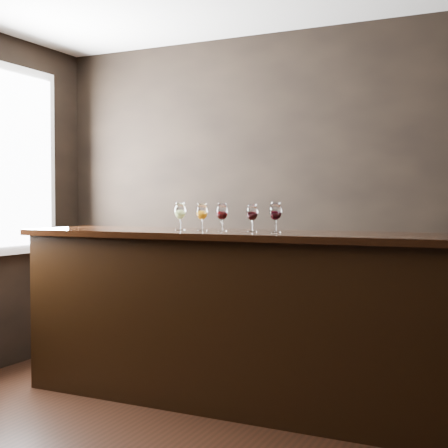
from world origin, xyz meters
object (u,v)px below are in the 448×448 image
at_px(bar_counter, 251,322).
at_px(glass_amber, 202,212).
at_px(glass_red_a, 222,212).
at_px(glass_red_b, 252,213).
at_px(back_bar_shelf, 315,322).
at_px(glass_white, 180,212).
at_px(glass_red_c, 275,212).

height_order(bar_counter, glass_amber, glass_amber).
bearing_deg(glass_red_a, glass_red_b, 10.37).
bearing_deg(back_bar_shelf, glass_white, -136.84).
bearing_deg(back_bar_shelf, glass_amber, -128.64).
height_order(glass_red_b, glass_red_c, glass_red_c).
height_order(glass_amber, glass_red_c, glass_red_c).
distance_m(back_bar_shelf, glass_red_a, 1.24).
bearing_deg(glass_red_b, glass_red_c, -6.13).
relative_size(glass_white, glass_amber, 1.03).
xyz_separation_m(bar_counter, glass_red_b, (-0.01, 0.03, 0.74)).
bearing_deg(glass_red_a, glass_white, 173.65).
height_order(bar_counter, glass_red_c, glass_red_c).
bearing_deg(glass_amber, bar_counter, -3.13).
xyz_separation_m(bar_counter, glass_red_c, (0.17, 0.01, 0.75)).
distance_m(glass_red_a, glass_red_b, 0.21).
distance_m(back_bar_shelf, glass_amber, 1.29).
distance_m(bar_counter, back_bar_shelf, 0.81).
bearing_deg(glass_white, glass_amber, -4.19).
xyz_separation_m(bar_counter, glass_white, (-0.57, 0.03, 0.75)).
bearing_deg(glass_red_a, back_bar_shelf, 61.02).
height_order(glass_white, glass_red_c, glass_red_c).
relative_size(glass_amber, glass_red_c, 0.96).
bearing_deg(glass_red_b, glass_white, 179.89).
bearing_deg(glass_red_b, glass_red_a, -169.63).
distance_m(bar_counter, glass_red_b, 0.74).
relative_size(back_bar_shelf, glass_red_c, 12.72).
distance_m(bar_counter, glass_white, 0.94).
relative_size(glass_red_a, glass_red_b, 1.04).
height_order(bar_counter, glass_red_b, glass_red_b).
bearing_deg(glass_red_b, bar_counter, -81.19).
relative_size(glass_white, glass_red_c, 0.99).
distance_m(back_bar_shelf, glass_red_c, 1.15).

